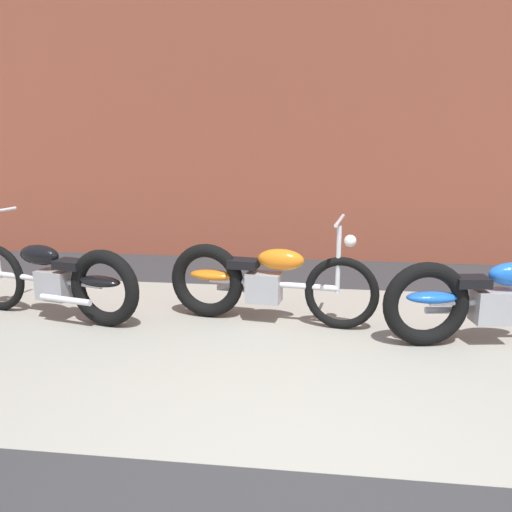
{
  "coord_description": "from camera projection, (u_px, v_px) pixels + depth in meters",
  "views": [
    {
      "loc": [
        0.07,
        -2.56,
        1.78
      ],
      "look_at": [
        -0.5,
        1.85,
        0.75
      ],
      "focal_mm": 37.84,
      "sensor_mm": 36.0,
      "label": 1
    }
  ],
  "objects": [
    {
      "name": "ground_plane",
      "position": [
        304.0,
        472.0,
        2.88
      ],
      "size": [
        80.0,
        80.0,
        0.0
      ],
      "primitive_type": "plane",
      "color": "#2D2D30"
    },
    {
      "name": "brick_building_wall",
      "position": [
        324.0,
        57.0,
        7.29
      ],
      "size": [
        36.0,
        0.5,
        5.51
      ],
      "primitive_type": "cube",
      "color": "brown",
      "rests_on": "ground"
    },
    {
      "name": "sidewalk_slab",
      "position": [
        313.0,
        346.0,
        4.57
      ],
      "size": [
        36.0,
        3.5,
        0.01
      ],
      "primitive_type": "cube",
      "color": "gray",
      "rests_on": "ground"
    },
    {
      "name": "motorcycle_black",
      "position": [
        61.0,
        280.0,
        5.15
      ],
      "size": [
        1.97,
        0.74,
        1.03
      ],
      "rotation": [
        0.0,
        0.0,
        2.91
      ],
      "color": "black",
      "rests_on": "ground"
    },
    {
      "name": "motorcycle_orange",
      "position": [
        256.0,
        281.0,
        5.1
      ],
      "size": [
        2.0,
        0.63,
        1.03
      ],
      "rotation": [
        0.0,
        0.0,
        -0.13
      ],
      "color": "black",
      "rests_on": "ground"
    },
    {
      "name": "motorcycle_blue",
      "position": [
        484.0,
        300.0,
        4.53
      ],
      "size": [
        2.0,
        0.61,
        1.03
      ],
      "rotation": [
        0.0,
        0.0,
        0.16
      ],
      "color": "black",
      "rests_on": "ground"
    }
  ]
}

